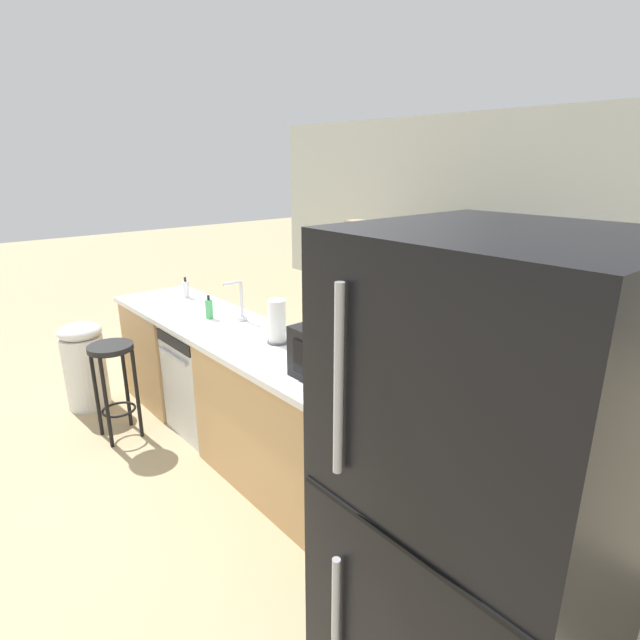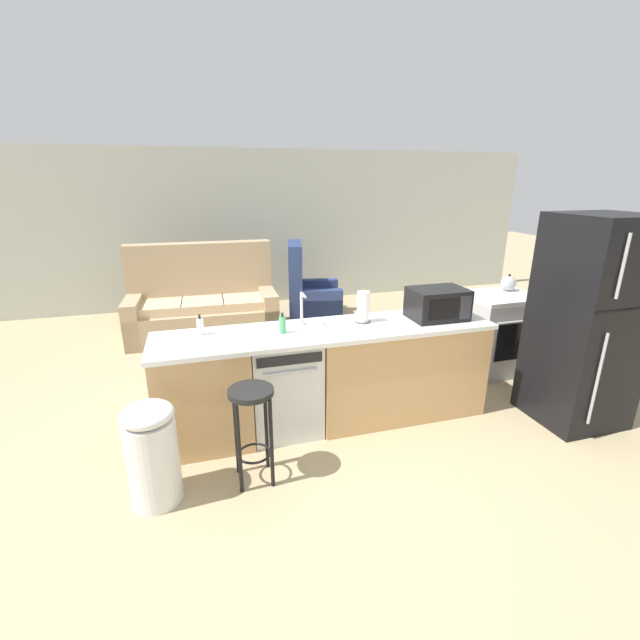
# 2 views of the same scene
# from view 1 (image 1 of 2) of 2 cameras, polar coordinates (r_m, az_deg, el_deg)

# --- Properties ---
(ground_plane) EXTENTS (24.00, 24.00, 0.00)m
(ground_plane) POSITION_cam_1_polar(r_m,az_deg,el_deg) (3.94, -9.85, -13.23)
(ground_plane) COLOR tan
(wall_back) EXTENTS (10.00, 0.06, 2.60)m
(wall_back) POSITION_cam_1_polar(r_m,az_deg,el_deg) (6.47, 25.35, 9.79)
(wall_back) COLOR beige
(wall_back) RESTS_ON ground_plane
(kitchen_counter) EXTENTS (2.94, 0.66, 0.90)m
(kitchen_counter) POSITION_cam_1_polar(r_m,az_deg,el_deg) (3.56, -8.19, -9.01)
(kitchen_counter) COLOR tan
(kitchen_counter) RESTS_ON ground_plane
(dishwasher) EXTENTS (0.58, 0.61, 0.84)m
(dishwasher) POSITION_cam_1_polar(r_m,az_deg,el_deg) (3.94, -12.07, -6.45)
(dishwasher) COLOR silver
(dishwasher) RESTS_ON ground_plane
(stove_range) EXTENTS (0.76, 0.68, 0.90)m
(stove_range) POSITION_cam_1_polar(r_m,az_deg,el_deg) (2.77, 29.49, -19.11)
(stove_range) COLOR #B7B7BC
(stove_range) RESTS_ON ground_plane
(refrigerator) EXTENTS (0.72, 0.73, 1.86)m
(refrigerator) POSITION_cam_1_polar(r_m,az_deg,el_deg) (1.66, 17.35, -23.78)
(refrigerator) COLOR black
(refrigerator) RESTS_ON ground_plane
(microwave) EXTENTS (0.50, 0.37, 0.28)m
(microwave) POSITION_cam_1_polar(r_m,az_deg,el_deg) (2.60, 2.64, -4.14)
(microwave) COLOR black
(microwave) RESTS_ON kitchen_counter
(sink_faucet) EXTENTS (0.07, 0.18, 0.30)m
(sink_faucet) POSITION_cam_1_polar(r_m,az_deg,el_deg) (3.63, -9.15, 1.88)
(sink_faucet) COLOR silver
(sink_faucet) RESTS_ON kitchen_counter
(paper_towel_roll) EXTENTS (0.14, 0.14, 0.28)m
(paper_towel_roll) POSITION_cam_1_polar(r_m,az_deg,el_deg) (3.16, -4.91, -0.23)
(paper_towel_roll) COLOR #4C4C51
(paper_towel_roll) RESTS_ON kitchen_counter
(soap_bottle) EXTENTS (0.06, 0.06, 0.18)m
(soap_bottle) POSITION_cam_1_polar(r_m,az_deg,el_deg) (3.75, -12.54, 1.26)
(soap_bottle) COLOR #4CB266
(soap_bottle) RESTS_ON kitchen_counter
(dish_soap_bottle) EXTENTS (0.06, 0.06, 0.18)m
(dish_soap_bottle) POSITION_cam_1_polar(r_m,az_deg,el_deg) (4.37, -15.08, 3.42)
(dish_soap_bottle) COLOR silver
(dish_soap_bottle) RESTS_ON kitchen_counter
(bar_stool) EXTENTS (0.32, 0.32, 0.74)m
(bar_stool) POSITION_cam_1_polar(r_m,az_deg,el_deg) (3.98, -22.52, -5.42)
(bar_stool) COLOR black
(bar_stool) RESTS_ON ground_plane
(trash_bin) EXTENTS (0.35, 0.35, 0.74)m
(trash_bin) POSITION_cam_1_polar(r_m,az_deg,el_deg) (4.64, -25.32, -4.61)
(trash_bin) COLOR white
(trash_bin) RESTS_ON ground_plane
(couch) EXTENTS (2.02, 0.95, 1.27)m
(couch) POSITION_cam_1_polar(r_m,az_deg,el_deg) (6.04, 8.31, 2.04)
(couch) COLOR tan
(couch) RESTS_ON ground_plane
(armchair) EXTENTS (0.96, 1.00, 1.20)m
(armchair) POSITION_cam_1_polar(r_m,az_deg,el_deg) (5.42, 23.01, -1.56)
(armchair) COLOR navy
(armchair) RESTS_ON ground_plane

